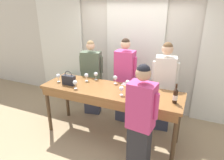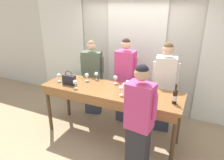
# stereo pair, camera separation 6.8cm
# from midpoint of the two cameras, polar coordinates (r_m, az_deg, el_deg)

# --- Properties ---
(ground_plane) EXTENTS (18.00, 18.00, 0.00)m
(ground_plane) POSITION_cam_midpoint_polar(r_m,az_deg,el_deg) (4.14, 0.02, -15.56)
(ground_plane) COLOR tan
(wall_back) EXTENTS (12.00, 0.06, 2.80)m
(wall_back) POSITION_cam_midpoint_polar(r_m,az_deg,el_deg) (4.77, 7.23, 7.98)
(wall_back) COLOR beige
(wall_back) RESTS_ON ground_plane
(curtain_panel_left) EXTENTS (1.35, 0.03, 2.69)m
(curtain_panel_left) POSITION_cam_midpoint_polar(r_m,az_deg,el_deg) (5.69, -13.55, 9.13)
(curtain_panel_left) COLOR white
(curtain_panel_left) RESTS_ON ground_plane
(curtain_panel_center) EXTENTS (1.35, 0.03, 2.69)m
(curtain_panel_center) POSITION_cam_midpoint_polar(r_m,az_deg,el_deg) (4.72, 6.96, 7.16)
(curtain_panel_center) COLOR white
(curtain_panel_center) RESTS_ON ground_plane
(tasting_bar) EXTENTS (2.59, 0.77, 1.02)m
(tasting_bar) POSITION_cam_midpoint_polar(r_m,az_deg,el_deg) (3.65, -0.13, -4.21)
(tasting_bar) COLOR brown
(tasting_bar) RESTS_ON ground_plane
(wine_bottle) EXTENTS (0.07, 0.07, 0.32)m
(wine_bottle) POSITION_cam_midpoint_polar(r_m,az_deg,el_deg) (3.24, 18.11, -4.45)
(wine_bottle) COLOR black
(wine_bottle) RESTS_ON tasting_bar
(handbag) EXTENTS (0.25, 0.11, 0.27)m
(handbag) POSITION_cam_midpoint_polar(r_m,az_deg,el_deg) (3.89, -11.68, 0.18)
(handbag) COLOR #232328
(handbag) RESTS_ON tasting_bar
(wine_glass_front_left) EXTENTS (0.08, 0.08, 0.16)m
(wine_glass_front_left) POSITION_cam_midpoint_polar(r_m,az_deg,el_deg) (3.17, 10.48, -4.35)
(wine_glass_front_left) COLOR white
(wine_glass_front_left) RESTS_ON tasting_bar
(wine_glass_front_mid) EXTENTS (0.08, 0.08, 0.16)m
(wine_glass_front_mid) POSITION_cam_midpoint_polar(r_m,az_deg,el_deg) (3.68, -9.98, -0.65)
(wine_glass_front_mid) COLOR white
(wine_glass_front_mid) RESTS_ON tasting_bar
(wine_glass_front_right) EXTENTS (0.08, 0.08, 0.16)m
(wine_glass_front_right) POSITION_cam_midpoint_polar(r_m,az_deg,el_deg) (4.08, -14.52, 1.18)
(wine_glass_front_right) COLOR white
(wine_glass_front_right) RESTS_ON tasting_bar
(wine_glass_center_left) EXTENTS (0.08, 0.08, 0.16)m
(wine_glass_center_left) POSITION_cam_midpoint_polar(r_m,az_deg,el_deg) (3.69, 9.32, -0.54)
(wine_glass_center_left) COLOR white
(wine_glass_center_left) RESTS_ON tasting_bar
(wine_glass_center_mid) EXTENTS (0.08, 0.08, 0.16)m
(wine_glass_center_mid) POSITION_cam_midpoint_polar(r_m,az_deg,el_deg) (3.62, 5.02, -0.73)
(wine_glass_center_mid) COLOR white
(wine_glass_center_mid) RESTS_ON tasting_bar
(wine_glass_center_right) EXTENTS (0.08, 0.08, 0.16)m
(wine_glass_center_right) POSITION_cam_midpoint_polar(r_m,az_deg,el_deg) (4.00, -6.75, 1.34)
(wine_glass_center_right) COLOR white
(wine_glass_center_right) RESTS_ON tasting_bar
(wine_glass_back_left) EXTENTS (0.08, 0.08, 0.16)m
(wine_glass_back_left) POSITION_cam_midpoint_polar(r_m,az_deg,el_deg) (3.24, 6.20, -3.51)
(wine_glass_back_left) COLOR white
(wine_glass_back_left) RESTS_ON tasting_bar
(wine_glass_back_mid) EXTENTS (0.08, 0.08, 0.16)m
(wine_glass_back_mid) POSITION_cam_midpoint_polar(r_m,az_deg,el_deg) (4.05, -4.04, 1.67)
(wine_glass_back_mid) COLOR white
(wine_glass_back_mid) RESTS_ON tasting_bar
(wine_glass_back_right) EXTENTS (0.08, 0.08, 0.16)m
(wine_glass_back_right) POSITION_cam_midpoint_polar(r_m,az_deg,el_deg) (3.36, 3.18, -2.49)
(wine_glass_back_right) COLOR white
(wine_glass_back_right) RESTS_ON tasting_bar
(wine_glass_near_host) EXTENTS (0.08, 0.08, 0.16)m
(wine_glass_near_host) POSITION_cam_midpoint_polar(r_m,az_deg,el_deg) (3.84, 1.49, 0.63)
(wine_glass_near_host) COLOR white
(wine_glass_near_host) RESTS_ON tasting_bar
(wine_glass_by_bottle) EXTENTS (0.08, 0.08, 0.16)m
(wine_glass_by_bottle) POSITION_cam_midpoint_polar(r_m,az_deg,el_deg) (3.34, 10.08, -2.93)
(wine_glass_by_bottle) COLOR white
(wine_glass_by_bottle) RESTS_ON tasting_bar
(napkin) EXTENTS (0.14, 0.14, 0.00)m
(napkin) POSITION_cam_midpoint_polar(r_m,az_deg,el_deg) (3.85, 4.45, -1.21)
(napkin) COLOR white
(napkin) RESTS_ON tasting_bar
(pen) EXTENTS (0.10, 0.11, 0.01)m
(pen) POSITION_cam_midpoint_polar(r_m,az_deg,el_deg) (3.44, 6.62, -4.06)
(pen) COLOR black
(pen) RESTS_ON tasting_bar
(guest_olive_jacket) EXTENTS (0.54, 0.33, 1.73)m
(guest_olive_jacket) POSITION_cam_midpoint_polar(r_m,az_deg,el_deg) (4.56, -5.16, 0.56)
(guest_olive_jacket) COLOR #383D51
(guest_olive_jacket) RESTS_ON ground_plane
(guest_pink_top) EXTENTS (0.50, 0.28, 1.84)m
(guest_pink_top) POSITION_cam_midpoint_polar(r_m,az_deg,el_deg) (4.22, 4.23, -0.33)
(guest_pink_top) COLOR #383D51
(guest_pink_top) RESTS_ON ground_plane
(guest_cream_sweater) EXTENTS (0.50, 0.33, 1.82)m
(guest_cream_sweater) POSITION_cam_midpoint_polar(r_m,az_deg,el_deg) (4.04, 15.13, -2.11)
(guest_cream_sweater) COLOR #383D51
(guest_cream_sweater) RESTS_ON ground_plane
(host_pouring) EXTENTS (0.48, 0.30, 1.77)m
(host_pouring) POSITION_cam_midpoint_polar(r_m,az_deg,el_deg) (2.88, 8.40, -12.08)
(host_pouring) COLOR #28282D
(host_pouring) RESTS_ON ground_plane
(potted_plant) EXTENTS (0.30, 0.30, 0.67)m
(potted_plant) POSITION_cam_midpoint_polar(r_m,az_deg,el_deg) (5.53, -11.25, -1.67)
(potted_plant) COLOR #935B3D
(potted_plant) RESTS_ON ground_plane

